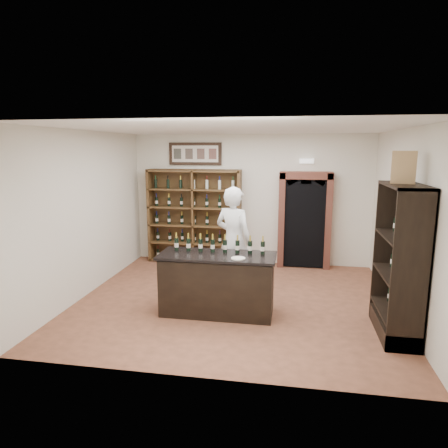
% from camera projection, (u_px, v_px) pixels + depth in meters
% --- Properties ---
extents(floor, '(5.50, 5.50, 0.00)m').
position_uv_depth(floor, '(235.00, 300.00, 7.15)').
color(floor, brown).
rests_on(floor, ground).
extents(ceiling, '(5.50, 5.50, 0.00)m').
position_uv_depth(ceiling, '(235.00, 129.00, 6.59)').
color(ceiling, white).
rests_on(ceiling, wall_back).
extents(wall_back, '(5.50, 0.04, 3.00)m').
position_uv_depth(wall_back, '(250.00, 200.00, 9.29)').
color(wall_back, beige).
rests_on(wall_back, ground).
extents(wall_left, '(0.04, 5.00, 3.00)m').
position_uv_depth(wall_left, '(87.00, 213.00, 7.33)').
color(wall_left, beige).
rests_on(wall_left, ground).
extents(wall_right, '(0.04, 5.00, 3.00)m').
position_uv_depth(wall_right, '(404.00, 223.00, 6.41)').
color(wall_right, beige).
rests_on(wall_right, ground).
extents(wine_shelf, '(2.20, 0.38, 2.20)m').
position_uv_depth(wine_shelf, '(195.00, 216.00, 9.42)').
color(wine_shelf, '#523C1C').
rests_on(wine_shelf, ground).
extents(framed_picture, '(1.25, 0.04, 0.52)m').
position_uv_depth(framed_picture, '(195.00, 154.00, 9.28)').
color(framed_picture, black).
rests_on(framed_picture, wall_back).
extents(arched_doorway, '(1.17, 0.35, 2.17)m').
position_uv_depth(arched_doorway, '(305.00, 218.00, 8.98)').
color(arched_doorway, black).
rests_on(arched_doorway, ground).
extents(emergency_light, '(0.30, 0.10, 0.10)m').
position_uv_depth(emergency_light, '(307.00, 161.00, 8.84)').
color(emergency_light, white).
rests_on(emergency_light, wall_back).
extents(tasting_counter, '(1.88, 0.78, 1.00)m').
position_uv_depth(tasting_counter, '(217.00, 284.00, 6.51)').
color(tasting_counter, black).
rests_on(tasting_counter, ground).
extents(counter_bottle_0, '(0.07, 0.07, 0.30)m').
position_uv_depth(counter_bottle_0, '(176.00, 244.00, 6.66)').
color(counter_bottle_0, black).
rests_on(counter_bottle_0, tasting_counter).
extents(counter_bottle_1, '(0.07, 0.07, 0.30)m').
position_uv_depth(counter_bottle_1, '(188.00, 245.00, 6.63)').
color(counter_bottle_1, black).
rests_on(counter_bottle_1, tasting_counter).
extents(counter_bottle_2, '(0.07, 0.07, 0.30)m').
position_uv_depth(counter_bottle_2, '(200.00, 245.00, 6.59)').
color(counter_bottle_2, black).
rests_on(counter_bottle_2, tasting_counter).
extents(counter_bottle_3, '(0.07, 0.07, 0.30)m').
position_uv_depth(counter_bottle_3, '(213.00, 246.00, 6.56)').
color(counter_bottle_3, black).
rests_on(counter_bottle_3, tasting_counter).
extents(counter_bottle_4, '(0.07, 0.07, 0.30)m').
position_uv_depth(counter_bottle_4, '(225.00, 246.00, 6.52)').
color(counter_bottle_4, black).
rests_on(counter_bottle_4, tasting_counter).
extents(counter_bottle_5, '(0.07, 0.07, 0.30)m').
position_uv_depth(counter_bottle_5, '(237.00, 247.00, 6.49)').
color(counter_bottle_5, black).
rests_on(counter_bottle_5, tasting_counter).
extents(counter_bottle_6, '(0.07, 0.07, 0.30)m').
position_uv_depth(counter_bottle_6, '(250.00, 247.00, 6.45)').
color(counter_bottle_6, black).
rests_on(counter_bottle_6, tasting_counter).
extents(counter_bottle_7, '(0.07, 0.07, 0.30)m').
position_uv_depth(counter_bottle_7, '(263.00, 248.00, 6.42)').
color(counter_bottle_7, black).
rests_on(counter_bottle_7, tasting_counter).
extents(side_cabinet, '(0.48, 1.20, 2.20)m').
position_uv_depth(side_cabinet, '(400.00, 285.00, 5.72)').
color(side_cabinet, black).
rests_on(side_cabinet, ground).
extents(shopkeeper, '(0.86, 0.73, 2.01)m').
position_uv_depth(shopkeeper, '(234.00, 241.00, 7.36)').
color(shopkeeper, white).
rests_on(shopkeeper, ground).
extents(plate, '(0.22, 0.22, 0.02)m').
position_uv_depth(plate, '(238.00, 258.00, 6.15)').
color(plate, beige).
rests_on(plate, tasting_counter).
extents(wine_crate, '(0.34, 0.20, 0.45)m').
position_uv_depth(wine_crate, '(404.00, 167.00, 5.47)').
color(wine_crate, tan).
rests_on(wine_crate, side_cabinet).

